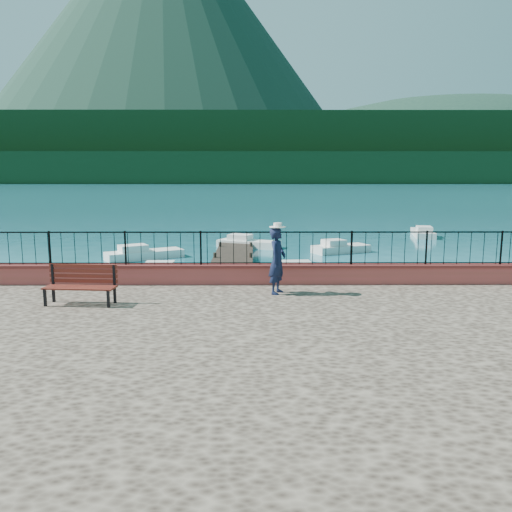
{
  "coord_description": "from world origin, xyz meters",
  "views": [
    {
      "loc": [
        -0.97,
        -10.7,
        4.34
      ],
      "look_at": [
        -0.9,
        2.0,
        2.3
      ],
      "focal_mm": 35.0,
      "sensor_mm": 36.0,
      "label": 1
    }
  ],
  "objects_px": {
    "boat_0": "(172,271)",
    "boat_5": "(423,231)",
    "park_bench": "(81,293)",
    "boat_1": "(308,270)",
    "boat_2": "(341,246)",
    "boat_3": "(144,251)",
    "person": "(277,261)",
    "boat_4": "(249,241)"
  },
  "relations": [
    {
      "from": "person",
      "to": "boat_5",
      "type": "bearing_deg",
      "value": -5.05
    },
    {
      "from": "park_bench",
      "to": "person",
      "type": "xyz_separation_m",
      "value": [
        4.9,
        1.14,
        0.61
      ]
    },
    {
      "from": "boat_0",
      "to": "boat_5",
      "type": "bearing_deg",
      "value": 43.7
    },
    {
      "from": "park_bench",
      "to": "boat_1",
      "type": "bearing_deg",
      "value": 58.02
    },
    {
      "from": "boat_3",
      "to": "boat_5",
      "type": "bearing_deg",
      "value": -0.95
    },
    {
      "from": "boat_2",
      "to": "boat_5",
      "type": "bearing_deg",
      "value": 23.72
    },
    {
      "from": "boat_0",
      "to": "boat_5",
      "type": "xyz_separation_m",
      "value": [
        15.88,
        15.6,
        0.0
      ]
    },
    {
      "from": "park_bench",
      "to": "boat_2",
      "type": "distance_m",
      "value": 18.77
    },
    {
      "from": "boat_0",
      "to": "person",
      "type": "bearing_deg",
      "value": -62.13
    },
    {
      "from": "park_bench",
      "to": "boat_5",
      "type": "distance_m",
      "value": 29.44
    },
    {
      "from": "park_bench",
      "to": "boat_5",
      "type": "relative_size",
      "value": 0.41
    },
    {
      "from": "boat_3",
      "to": "boat_1",
      "type": "bearing_deg",
      "value": -63.56
    },
    {
      "from": "boat_0",
      "to": "boat_5",
      "type": "height_order",
      "value": "same"
    },
    {
      "from": "boat_1",
      "to": "boat_4",
      "type": "distance_m",
      "value": 10.07
    },
    {
      "from": "park_bench",
      "to": "boat_1",
      "type": "distance_m",
      "value": 11.03
    },
    {
      "from": "boat_1",
      "to": "boat_3",
      "type": "relative_size",
      "value": 0.85
    },
    {
      "from": "boat_1",
      "to": "boat_2",
      "type": "distance_m",
      "value": 7.98
    },
    {
      "from": "person",
      "to": "boat_0",
      "type": "distance_m",
      "value": 8.69
    },
    {
      "from": "person",
      "to": "boat_2",
      "type": "height_order",
      "value": "person"
    },
    {
      "from": "boat_4",
      "to": "boat_5",
      "type": "relative_size",
      "value": 0.89
    },
    {
      "from": "boat_1",
      "to": "boat_5",
      "type": "height_order",
      "value": "same"
    },
    {
      "from": "park_bench",
      "to": "boat_4",
      "type": "height_order",
      "value": "park_bench"
    },
    {
      "from": "boat_2",
      "to": "boat_3",
      "type": "height_order",
      "value": "same"
    },
    {
      "from": "boat_1",
      "to": "boat_4",
      "type": "relative_size",
      "value": 0.89
    },
    {
      "from": "person",
      "to": "boat_3",
      "type": "height_order",
      "value": "person"
    },
    {
      "from": "person",
      "to": "boat_2",
      "type": "relative_size",
      "value": 0.55
    },
    {
      "from": "boat_1",
      "to": "boat_2",
      "type": "relative_size",
      "value": 1.05
    },
    {
      "from": "person",
      "to": "boat_0",
      "type": "bearing_deg",
      "value": 50.67
    },
    {
      "from": "boat_2",
      "to": "boat_4",
      "type": "height_order",
      "value": "same"
    },
    {
      "from": "boat_2",
      "to": "boat_5",
      "type": "relative_size",
      "value": 0.76
    },
    {
      "from": "boat_3",
      "to": "boat_0",
      "type": "bearing_deg",
      "value": -96.97
    },
    {
      "from": "person",
      "to": "boat_2",
      "type": "distance_m",
      "value": 15.85
    },
    {
      "from": "boat_2",
      "to": "boat_3",
      "type": "relative_size",
      "value": 0.81
    },
    {
      "from": "boat_5",
      "to": "boat_0",
      "type": "bearing_deg",
      "value": 146.01
    },
    {
      "from": "boat_0",
      "to": "boat_1",
      "type": "distance_m",
      "value": 5.79
    },
    {
      "from": "boat_5",
      "to": "boat_2",
      "type": "bearing_deg",
      "value": 148.6
    },
    {
      "from": "boat_2",
      "to": "boat_5",
      "type": "distance_m",
      "value": 10.86
    },
    {
      "from": "boat_3",
      "to": "boat_4",
      "type": "bearing_deg",
      "value": 8.02
    },
    {
      "from": "person",
      "to": "boat_5",
      "type": "relative_size",
      "value": 0.42
    },
    {
      "from": "boat_2",
      "to": "boat_3",
      "type": "xyz_separation_m",
      "value": [
        -10.83,
        -2.06,
        0.0
      ]
    },
    {
      "from": "boat_2",
      "to": "boat_4",
      "type": "distance_m",
      "value": 5.76
    },
    {
      "from": "park_bench",
      "to": "person",
      "type": "bearing_deg",
      "value": 18.12
    }
  ]
}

